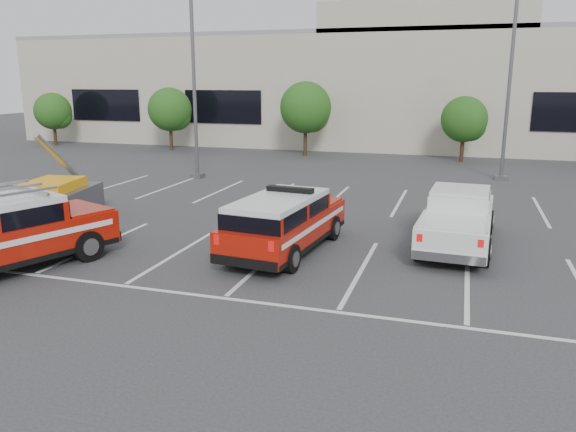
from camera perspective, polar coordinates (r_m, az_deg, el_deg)
name	(u,v)px	position (r m, az deg, el deg)	size (l,w,h in m)	color
ground	(265,262)	(15.74, -2.35, -4.65)	(120.00, 120.00, 0.00)	#2F2F32
stall_markings	(308,223)	(19.86, 2.02, -0.73)	(23.00, 15.00, 0.01)	silver
convention_building	(403,82)	(46.18, 11.60, 13.15)	(60.00, 16.99, 13.20)	#B8AB9B
tree_far_left	(54,112)	(46.99, -22.65, 9.68)	(2.77, 2.77, 3.99)	#3F2B19
tree_left	(171,111)	(41.31, -11.77, 10.40)	(3.07, 3.07, 4.42)	#3F2B19
tree_mid_left	(307,109)	(37.50, 1.95, 10.78)	(3.37, 3.37, 4.85)	#3F2B19
tree_mid_right	(466,121)	(36.18, 17.60, 9.19)	(2.77, 2.77, 3.99)	#3F2B19
light_pole_left	(194,75)	(29.15, -9.56, 13.98)	(0.90, 0.60, 10.24)	#59595E
light_pole_mid	(510,74)	(30.11, 21.65, 13.22)	(0.90, 0.60, 10.24)	#59595E
fire_chief_suv	(284,227)	(16.38, -0.40, -1.10)	(2.47, 5.49, 1.87)	#A11307
white_pickup	(457,224)	(17.82, 16.82, -0.78)	(2.21, 5.63, 1.70)	silver
ladder_suv	(0,239)	(16.55, -27.25, -2.10)	(4.10, 6.00, 2.20)	#A11307
utility_rig	(50,202)	(21.99, -23.02, 1.30)	(3.33, 4.17, 3.24)	#59595E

